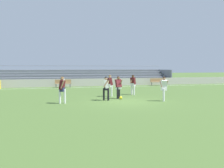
{
  "coord_description": "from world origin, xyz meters",
  "views": [
    {
      "loc": [
        -4.9,
        -14.86,
        2.24
      ],
      "look_at": [
        0.05,
        3.54,
        0.93
      ],
      "focal_mm": 38.27,
      "sensor_mm": 36.0,
      "label": 1
    }
  ],
  "objects_px": {
    "spectator_seated": "(63,81)",
    "player_white_overlapping": "(164,87)",
    "bleacher_stand": "(78,77)",
    "player_dark_wide_left": "(133,83)",
    "bench_far_left": "(157,81)",
    "player_white_trailing_run": "(106,86)",
    "player_dark_wide_right": "(62,88)",
    "player_dark_on_ball": "(118,85)",
    "player_dark_dropping_back": "(110,84)",
    "bench_centre_sideline": "(63,83)",
    "soccer_ball": "(121,98)"
  },
  "relations": [
    {
      "from": "player_dark_on_ball",
      "to": "player_dark_wide_left",
      "type": "bearing_deg",
      "value": 48.04
    },
    {
      "from": "player_dark_wide_left",
      "to": "soccer_ball",
      "type": "distance_m",
      "value": 3.14
    },
    {
      "from": "player_dark_on_ball",
      "to": "bench_centre_sideline",
      "type": "bearing_deg",
      "value": 106.43
    },
    {
      "from": "bleacher_stand",
      "to": "spectator_seated",
      "type": "relative_size",
      "value": 21.14
    },
    {
      "from": "bleacher_stand",
      "to": "bench_centre_sideline",
      "type": "height_order",
      "value": "bleacher_stand"
    },
    {
      "from": "bench_centre_sideline",
      "to": "player_dark_on_ball",
      "type": "distance_m",
      "value": 11.47
    },
    {
      "from": "player_dark_on_ball",
      "to": "player_white_overlapping",
      "type": "distance_m",
      "value": 3.25
    },
    {
      "from": "bench_far_left",
      "to": "bench_centre_sideline",
      "type": "bearing_deg",
      "value": 180.0
    },
    {
      "from": "bench_far_left",
      "to": "player_dark_wide_right",
      "type": "height_order",
      "value": "player_dark_wide_right"
    },
    {
      "from": "bleacher_stand",
      "to": "player_dark_wide_right",
      "type": "xyz_separation_m",
      "value": [
        -2.99,
        -16.68,
        -0.06
      ]
    },
    {
      "from": "spectator_seated",
      "to": "player_white_trailing_run",
      "type": "height_order",
      "value": "player_white_trailing_run"
    },
    {
      "from": "bench_far_left",
      "to": "player_white_overlapping",
      "type": "relative_size",
      "value": 1.1
    },
    {
      "from": "bench_centre_sideline",
      "to": "spectator_seated",
      "type": "distance_m",
      "value": 0.19
    },
    {
      "from": "player_dark_wide_left",
      "to": "bench_centre_sideline",
      "type": "bearing_deg",
      "value": 119.88
    },
    {
      "from": "player_white_trailing_run",
      "to": "player_dark_dropping_back",
      "type": "distance_m",
      "value": 2.22
    },
    {
      "from": "bench_centre_sideline",
      "to": "player_white_trailing_run",
      "type": "xyz_separation_m",
      "value": [
        2.17,
        -11.64,
        0.42
      ]
    },
    {
      "from": "player_white_trailing_run",
      "to": "player_dark_on_ball",
      "type": "bearing_deg",
      "value": 31.08
    },
    {
      "from": "player_dark_dropping_back",
      "to": "soccer_ball",
      "type": "bearing_deg",
      "value": -79.04
    },
    {
      "from": "bleacher_stand",
      "to": "player_dark_dropping_back",
      "type": "height_order",
      "value": "bleacher_stand"
    },
    {
      "from": "bench_centre_sideline",
      "to": "spectator_seated",
      "type": "relative_size",
      "value": 1.49
    },
    {
      "from": "spectator_seated",
      "to": "player_dark_wide_left",
      "type": "distance_m",
      "value": 10.18
    },
    {
      "from": "player_dark_wide_left",
      "to": "player_white_overlapping",
      "type": "bearing_deg",
      "value": -79.99
    },
    {
      "from": "bench_far_left",
      "to": "player_white_trailing_run",
      "type": "relative_size",
      "value": 1.11
    },
    {
      "from": "spectator_seated",
      "to": "player_white_overlapping",
      "type": "bearing_deg",
      "value": -65.56
    },
    {
      "from": "player_white_overlapping",
      "to": "player_dark_wide_right",
      "type": "bearing_deg",
      "value": 174.35
    },
    {
      "from": "spectator_seated",
      "to": "player_dark_on_ball",
      "type": "height_order",
      "value": "player_dark_on_ball"
    },
    {
      "from": "bench_far_left",
      "to": "player_dark_wide_right",
      "type": "relative_size",
      "value": 1.07
    },
    {
      "from": "bench_centre_sideline",
      "to": "soccer_ball",
      "type": "relative_size",
      "value": 8.18
    },
    {
      "from": "player_dark_wide_left",
      "to": "soccer_ball",
      "type": "xyz_separation_m",
      "value": [
        -1.8,
        -2.42,
        -0.87
      ]
    },
    {
      "from": "player_dark_dropping_back",
      "to": "bench_far_left",
      "type": "bearing_deg",
      "value": 47.98
    },
    {
      "from": "spectator_seated",
      "to": "player_dark_dropping_back",
      "type": "relative_size",
      "value": 0.72
    },
    {
      "from": "player_dark_on_ball",
      "to": "player_dark_wide_right",
      "type": "distance_m",
      "value": 4.24
    },
    {
      "from": "bench_centre_sideline",
      "to": "bench_far_left",
      "type": "bearing_deg",
      "value": 0.0
    },
    {
      "from": "player_white_trailing_run",
      "to": "player_white_overlapping",
      "type": "height_order",
      "value": "player_white_overlapping"
    },
    {
      "from": "player_white_overlapping",
      "to": "player_dark_dropping_back",
      "type": "distance_m",
      "value": 4.42
    },
    {
      "from": "bench_centre_sideline",
      "to": "player_dark_dropping_back",
      "type": "distance_m",
      "value": 10.04
    },
    {
      "from": "bench_centre_sideline",
      "to": "soccer_ball",
      "type": "xyz_separation_m",
      "value": [
        3.32,
        -11.34,
        -0.44
      ]
    },
    {
      "from": "player_white_trailing_run",
      "to": "player_dark_wide_right",
      "type": "xyz_separation_m",
      "value": [
        -2.97,
        -0.66,
        0.04
      ]
    },
    {
      "from": "player_white_trailing_run",
      "to": "bench_far_left",
      "type": "bearing_deg",
      "value": 50.97
    },
    {
      "from": "soccer_ball",
      "to": "player_dark_wide_right",
      "type": "bearing_deg",
      "value": -166.84
    },
    {
      "from": "spectator_seated",
      "to": "soccer_ball",
      "type": "relative_size",
      "value": 5.5
    },
    {
      "from": "bench_far_left",
      "to": "spectator_seated",
      "type": "height_order",
      "value": "spectator_seated"
    },
    {
      "from": "spectator_seated",
      "to": "player_white_overlapping",
      "type": "xyz_separation_m",
      "value": [
        5.83,
        -12.84,
        0.27
      ]
    },
    {
      "from": "player_dark_dropping_back",
      "to": "player_dark_on_ball",
      "type": "bearing_deg",
      "value": -79.63
    },
    {
      "from": "bench_far_left",
      "to": "player_dark_dropping_back",
      "type": "height_order",
      "value": "player_dark_dropping_back"
    },
    {
      "from": "player_white_overlapping",
      "to": "bench_far_left",
      "type": "bearing_deg",
      "value": 65.95
    },
    {
      "from": "player_white_overlapping",
      "to": "soccer_ball",
      "type": "relative_size",
      "value": 7.46
    },
    {
      "from": "spectator_seated",
      "to": "player_dark_on_ball",
      "type": "distance_m",
      "value": 11.36
    },
    {
      "from": "spectator_seated",
      "to": "player_white_trailing_run",
      "type": "distance_m",
      "value": 11.73
    },
    {
      "from": "bleacher_stand",
      "to": "player_dark_wide_left",
      "type": "relative_size",
      "value": 15.51
    }
  ]
}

